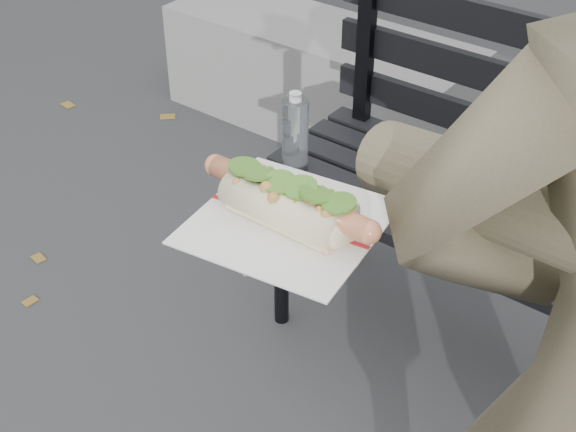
% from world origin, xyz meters
% --- Properties ---
extents(concrete_block, '(1.20, 0.40, 0.40)m').
position_xyz_m(concrete_block, '(-1.16, 1.58, 0.20)').
color(concrete_block, slate).
rests_on(concrete_block, ground).
extents(held_hotdog, '(0.62, 0.33, 0.20)m').
position_xyz_m(held_hotdog, '(0.18, -0.04, 1.08)').
color(held_hotdog, brown).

